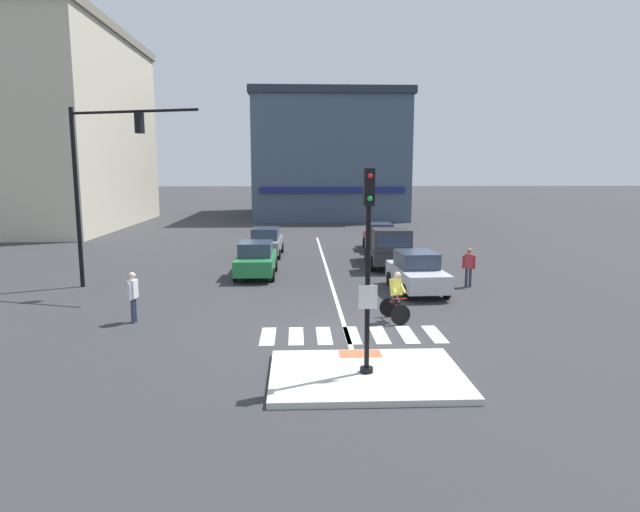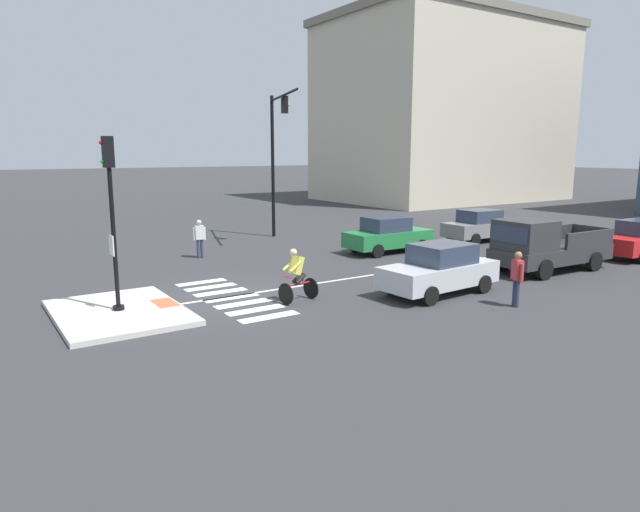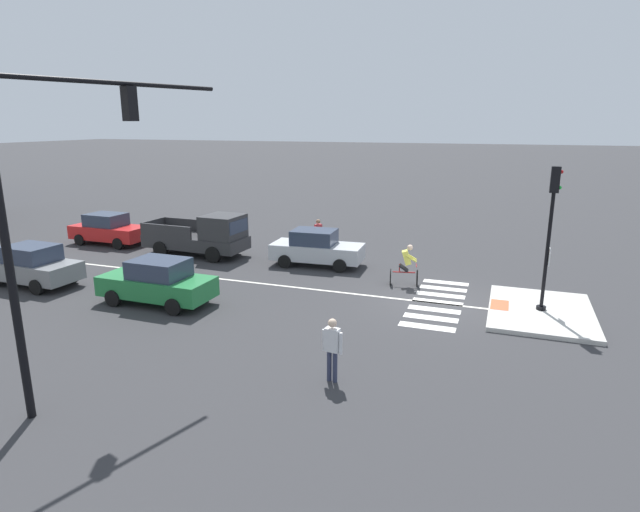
{
  "view_description": "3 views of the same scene",
  "coord_description": "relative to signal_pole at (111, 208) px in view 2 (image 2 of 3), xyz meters",
  "views": [
    {
      "loc": [
        -1.65,
        -16.03,
        4.95
      ],
      "look_at": [
        -0.82,
        3.38,
        1.89
      ],
      "focal_mm": 30.93,
      "sensor_mm": 36.0,
      "label": 1
    },
    {
      "loc": [
        15.92,
        -7.15,
        4.55
      ],
      "look_at": [
        0.44,
        3.04,
        1.1
      ],
      "focal_mm": 31.41,
      "sensor_mm": 36.0,
      "label": 2
    },
    {
      "loc": [
        -18.36,
        -2.13,
        6.33
      ],
      "look_at": [
        0.68,
        4.74,
        1.15
      ],
      "focal_mm": 29.38,
      "sensor_mm": 36.0,
      "label": 3
    }
  ],
  "objects": [
    {
      "name": "crosswalk_stripe_f",
      "position": [
        1.68,
        3.47,
        -3.05
      ],
      "size": [
        0.44,
        1.8,
        0.01
      ],
      "primitive_type": "cube",
      "color": "silver",
      "rests_on": "ground"
    },
    {
      "name": "cyclist",
      "position": [
        1.58,
        4.96,
        -2.18
      ],
      "size": [
        0.86,
        1.2,
        1.68
      ],
      "color": "black",
      "rests_on": "ground"
    },
    {
      "name": "lane_centre_line",
      "position": [
        -0.14,
        13.52,
        -3.05
      ],
      "size": [
        0.14,
        28.0,
        0.01
      ],
      "primitive_type": "cube",
      "color": "silver",
      "rests_on": "ground"
    },
    {
      "name": "traffic_island",
      "position": [
        0.0,
        0.01,
        -2.98
      ],
      "size": [
        4.61,
        3.36,
        0.15
      ],
      "primitive_type": "cube",
      "color": "beige",
      "rests_on": "ground"
    },
    {
      "name": "signal_pole",
      "position": [
        0.0,
        0.0,
        0.0
      ],
      "size": [
        0.44,
        0.38,
        4.82
      ],
      "color": "black",
      "rests_on": "traffic_island"
    },
    {
      "name": "crosswalk_stripe_e",
      "position": [
        0.84,
        3.47,
        -3.05
      ],
      "size": [
        0.44,
        1.8,
        0.01
      ],
      "primitive_type": "cube",
      "color": "silver",
      "rests_on": "ground"
    },
    {
      "name": "tactile_pad_front",
      "position": [
        0.0,
        1.34,
        -2.9
      ],
      "size": [
        1.1,
        0.6,
        0.01
      ],
      "primitive_type": "cube",
      "color": "#DB5B38",
      "rests_on": "traffic_island"
    },
    {
      "name": "traffic_light_mast",
      "position": [
        -9.78,
        10.6,
        1.83
      ],
      "size": [
        5.53,
        1.85,
        7.45
      ],
      "color": "black",
      "rests_on": "ground"
    },
    {
      "name": "ground_plane",
      "position": [
        0.0,
        3.52,
        -3.05
      ],
      "size": [
        300.0,
        300.0,
        0.0
      ],
      "primitive_type": "plane",
      "color": "#333335"
    },
    {
      "name": "pedestrian_waiting_far_side",
      "position": [
        5.63,
        10.13,
        -2.07
      ],
      "size": [
        0.51,
        0.34,
        1.67
      ],
      "color": "#2D334C",
      "rests_on": "ground"
    },
    {
      "name": "crosswalk_stripe_a",
      "position": [
        -2.53,
        3.47,
        -3.05
      ],
      "size": [
        0.44,
        1.8,
        0.01
      ],
      "primitive_type": "cube",
      "color": "silver",
      "rests_on": "ground"
    },
    {
      "name": "car_silver_eastbound_mid",
      "position": [
        3.24,
        9.35,
        -2.24
      ],
      "size": [
        2.02,
        4.19,
        1.64
      ],
      "color": "silver",
      "rests_on": "ground"
    },
    {
      "name": "crosswalk_stripe_b",
      "position": [
        -1.68,
        3.47,
        -3.05
      ],
      "size": [
        0.44,
        1.8,
        0.01
      ],
      "primitive_type": "cube",
      "color": "silver",
      "rests_on": "ground"
    },
    {
      "name": "crosswalk_stripe_g",
      "position": [
        2.53,
        3.47,
        -3.05
      ],
      "size": [
        0.44,
        1.8,
        0.01
      ],
      "primitive_type": "cube",
      "color": "silver",
      "rests_on": "ground"
    },
    {
      "name": "crosswalk_stripe_c",
      "position": [
        -0.84,
        3.47,
        -3.05
      ],
      "size": [
        0.44,
        1.8,
        0.01
      ],
      "primitive_type": "cube",
      "color": "silver",
      "rests_on": "ground"
    },
    {
      "name": "pickup_truck_charcoal_eastbound_far",
      "position": [
        3.03,
        15.09,
        -2.07
      ],
      "size": [
        2.2,
        5.17,
        2.08
      ],
      "color": "#2D2D30",
      "rests_on": "ground"
    },
    {
      "name": "crosswalk_stripe_d",
      "position": [
        0.0,
        3.47,
        -3.05
      ],
      "size": [
        0.44,
        1.8,
        0.01
      ],
      "primitive_type": "cube",
      "color": "silver",
      "rests_on": "ground"
    },
    {
      "name": "car_grey_westbound_distant",
      "position": [
        -3.42,
        19.02,
        -2.24
      ],
      "size": [
        1.98,
        4.17,
        1.64
      ],
      "color": "slate",
      "rests_on": "ground"
    },
    {
      "name": "pedestrian_at_curb_left",
      "position": [
        -6.97,
        5.17,
        -2.07
      ],
      "size": [
        0.27,
        0.55,
        1.67
      ],
      "color": "#2D334C",
      "rests_on": "ground"
    },
    {
      "name": "car_green_westbound_far",
      "position": [
        -3.54,
        12.9,
        -2.24
      ],
      "size": [
        1.89,
        4.12,
        1.64
      ],
      "color": "#237A3D",
      "rests_on": "ground"
    },
    {
      "name": "building_corner_left",
      "position": [
        -23.65,
        36.54,
        5.29
      ],
      "size": [
        15.09,
        22.05,
        16.64
      ],
      "color": "beige",
      "rests_on": "ground"
    }
  ]
}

